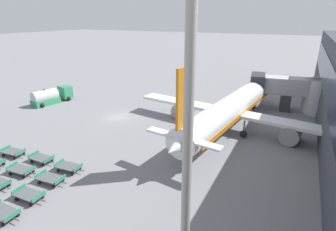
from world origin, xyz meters
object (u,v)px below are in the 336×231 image
at_px(airplane, 233,107).
at_px(baggage_dolly_row_mid_b_col_b, 21,170).
at_px(baggage_dolly_row_mid_b_col_c, 51,179).
at_px(apron_light_mast, 190,54).
at_px(baggage_dolly_row_far_col_c, 69,167).
at_px(fuel_tanker_primary, 50,97).
at_px(baggage_dolly_row_mid_a_col_c, 29,195).
at_px(baggage_dolly_row_near_col_c, 3,213).
at_px(baggage_dolly_row_far_col_b, 41,159).
at_px(baggage_dolly_row_far_col_a, 13,152).

xyz_separation_m(airplane, baggage_dolly_row_mid_b_col_b, (-17.20, -23.30, -2.74)).
xyz_separation_m(baggage_dolly_row_mid_b_col_c, apron_light_mast, (16.78, -4.31, 14.08)).
bearing_deg(airplane, apron_light_mast, -82.10).
distance_m(airplane, baggage_dolly_row_far_col_c, 24.48).
relative_size(airplane, fuel_tanker_primary, 4.45).
height_order(fuel_tanker_primary, apron_light_mast, apron_light_mast).
relative_size(baggage_dolly_row_mid_a_col_c, apron_light_mast, 0.14).
bearing_deg(apron_light_mast, fuel_tanker_primary, 149.27).
distance_m(fuel_tanker_primary, baggage_dolly_row_mid_b_col_c, 28.96).
relative_size(baggage_dolly_row_near_col_c, baggage_dolly_row_mid_b_col_b, 0.98).
bearing_deg(fuel_tanker_primary, baggage_dolly_row_far_col_c, -36.54).
height_order(baggage_dolly_row_near_col_c, baggage_dolly_row_mid_a_col_c, same).
relative_size(baggage_dolly_row_far_col_b, apron_light_mast, 0.14).
bearing_deg(airplane, fuel_tanker_primary, -173.10).
distance_m(airplane, baggage_dolly_row_far_col_a, 30.47).
relative_size(baggage_dolly_row_mid_a_col_c, baggage_dolly_row_far_col_b, 1.01).
relative_size(fuel_tanker_primary, baggage_dolly_row_mid_a_col_c, 2.34).
distance_m(airplane, baggage_dolly_row_mid_a_col_c, 28.83).
bearing_deg(fuel_tanker_primary, airplane, 6.90).
height_order(baggage_dolly_row_mid_a_col_c, baggage_dolly_row_far_col_c, same).
xyz_separation_m(baggage_dolly_row_near_col_c, baggage_dolly_row_mid_b_col_b, (-4.72, 5.05, 0.00)).
distance_m(baggage_dolly_row_far_col_c, apron_light_mast, 22.99).
xyz_separation_m(airplane, baggage_dolly_row_near_col_c, (-12.48, -28.36, -2.74)).
relative_size(baggage_dolly_row_mid_a_col_c, baggage_dolly_row_far_col_a, 0.99).
distance_m(baggage_dolly_row_mid_a_col_c, baggage_dolly_row_mid_b_col_b, 5.21).
relative_size(baggage_dolly_row_mid_a_col_c, baggage_dolly_row_far_col_c, 0.99).
xyz_separation_m(baggage_dolly_row_far_col_c, apron_light_mast, (16.85, -6.80, 14.08)).
xyz_separation_m(baggage_dolly_row_far_col_a, baggage_dolly_row_far_col_b, (4.43, 0.51, 0.00)).
bearing_deg(apron_light_mast, baggage_dolly_row_mid_a_col_c, 174.64).
distance_m(baggage_dolly_row_far_col_b, apron_light_mast, 26.27).
xyz_separation_m(baggage_dolly_row_far_col_b, apron_light_mast, (21.14, -6.70, 14.08)).
distance_m(fuel_tanker_primary, baggage_dolly_row_near_col_c, 33.03).
height_order(airplane, baggage_dolly_row_mid_a_col_c, airplane).
bearing_deg(baggage_dolly_row_far_col_b, airplane, 49.93).
distance_m(baggage_dolly_row_mid_b_col_b, baggage_dolly_row_far_col_c, 4.99).
height_order(airplane, baggage_dolly_row_mid_b_col_b, airplane).
relative_size(fuel_tanker_primary, baggage_dolly_row_far_col_b, 2.36).
distance_m(airplane, baggage_dolly_row_near_col_c, 31.10).
bearing_deg(baggage_dolly_row_far_col_c, fuel_tanker_primary, 143.46).
height_order(fuel_tanker_primary, baggage_dolly_row_mid_b_col_c, fuel_tanker_primary).
xyz_separation_m(fuel_tanker_primary, baggage_dolly_row_far_col_c, (21.97, -16.28, -0.85)).
distance_m(baggage_dolly_row_mid_b_col_b, apron_light_mast, 25.59).
xyz_separation_m(baggage_dolly_row_near_col_c, baggage_dolly_row_far_col_b, (-4.87, 7.74, 0.00)).
relative_size(fuel_tanker_primary, baggage_dolly_row_far_col_a, 2.33).
xyz_separation_m(baggage_dolly_row_far_col_a, apron_light_mast, (25.57, -6.18, 14.08)).
relative_size(airplane, baggage_dolly_row_near_col_c, 10.51).
xyz_separation_m(fuel_tanker_primary, baggage_dolly_row_far_col_a, (13.25, -16.89, -0.85)).
height_order(fuel_tanker_primary, baggage_dolly_row_mid_a_col_c, fuel_tanker_primary).
xyz_separation_m(baggage_dolly_row_near_col_c, apron_light_mast, (16.27, 1.04, 14.08)).
xyz_separation_m(fuel_tanker_primary, baggage_dolly_row_mid_a_col_c, (22.42, -21.54, -0.85)).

